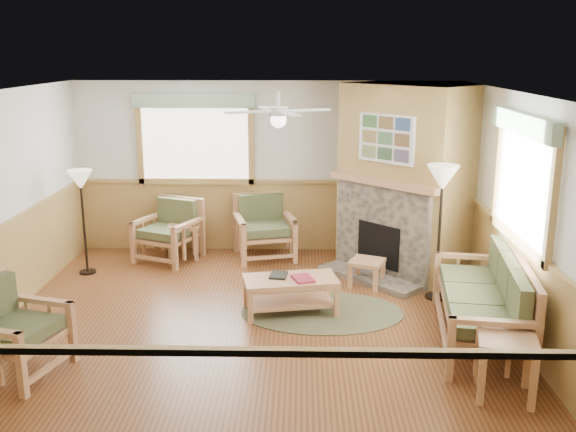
{
  "coord_description": "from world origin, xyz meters",
  "views": [
    {
      "loc": [
        0.56,
        -7.01,
        3.15
      ],
      "look_at": [
        0.4,
        0.7,
        1.15
      ],
      "focal_mm": 40.0,
      "sensor_mm": 36.0,
      "label": 1
    }
  ],
  "objects_px": {
    "armchair_left": "(14,329)",
    "floor_lamp_left": "(84,222)",
    "floor_lamp_right": "(439,233)",
    "armchair_back_right": "(264,228)",
    "end_table_chairs": "(185,240)",
    "coffee_table": "(291,296)",
    "sofa": "(480,299)",
    "end_table_sofa": "(505,367)",
    "armchair_back_left": "(168,231)",
    "footstool": "(367,273)"
  },
  "relations": [
    {
      "from": "floor_lamp_right",
      "to": "footstool",
      "type": "bearing_deg",
      "value": 153.82
    },
    {
      "from": "armchair_left",
      "to": "footstool",
      "type": "distance_m",
      "value": 4.53
    },
    {
      "from": "armchair_back_left",
      "to": "end_table_sofa",
      "type": "relative_size",
      "value": 1.57
    },
    {
      "from": "armchair_back_right",
      "to": "floor_lamp_left",
      "type": "height_order",
      "value": "floor_lamp_left"
    },
    {
      "from": "sofa",
      "to": "end_table_sofa",
      "type": "bearing_deg",
      "value": 4.07
    },
    {
      "from": "floor_lamp_left",
      "to": "floor_lamp_right",
      "type": "distance_m",
      "value": 4.96
    },
    {
      "from": "sofa",
      "to": "armchair_back_left",
      "type": "xyz_separation_m",
      "value": [
        -4.03,
        2.75,
        -0.02
      ]
    },
    {
      "from": "armchair_left",
      "to": "end_table_chairs",
      "type": "height_order",
      "value": "armchair_left"
    },
    {
      "from": "armchair_back_right",
      "to": "end_table_sofa",
      "type": "bearing_deg",
      "value": -73.33
    },
    {
      "from": "sofa",
      "to": "coffee_table",
      "type": "xyz_separation_m",
      "value": [
        -2.11,
        0.71,
        -0.26
      ]
    },
    {
      "from": "armchair_back_right",
      "to": "floor_lamp_right",
      "type": "relative_size",
      "value": 0.54
    },
    {
      "from": "armchair_back_right",
      "to": "end_table_sofa",
      "type": "xyz_separation_m",
      "value": [
        2.48,
        -4.11,
        -0.19
      ]
    },
    {
      "from": "armchair_back_right",
      "to": "end_table_sofa",
      "type": "relative_size",
      "value": 1.63
    },
    {
      "from": "armchair_left",
      "to": "floor_lamp_right",
      "type": "relative_size",
      "value": 0.53
    },
    {
      "from": "armchair_back_right",
      "to": "armchair_left",
      "type": "distance_m",
      "value": 4.4
    },
    {
      "from": "armchair_back_left",
      "to": "armchair_left",
      "type": "height_order",
      "value": "armchair_left"
    },
    {
      "from": "armchair_left",
      "to": "end_table_sofa",
      "type": "height_order",
      "value": "armchair_left"
    },
    {
      "from": "armchair_back_right",
      "to": "end_table_chairs",
      "type": "relative_size",
      "value": 1.8
    },
    {
      "from": "coffee_table",
      "to": "floor_lamp_left",
      "type": "bearing_deg",
      "value": 143.94
    },
    {
      "from": "sofa",
      "to": "armchair_left",
      "type": "xyz_separation_m",
      "value": [
        -4.83,
        -0.87,
        -0.01
      ]
    },
    {
      "from": "coffee_table",
      "to": "end_table_sofa",
      "type": "bearing_deg",
      "value": -54.27
    },
    {
      "from": "armchair_back_left",
      "to": "armchair_back_right",
      "type": "height_order",
      "value": "armchair_back_right"
    },
    {
      "from": "sofa",
      "to": "armchair_left",
      "type": "height_order",
      "value": "sofa"
    },
    {
      "from": "end_table_sofa",
      "to": "armchair_back_right",
      "type": "bearing_deg",
      "value": 121.05
    },
    {
      "from": "armchair_left",
      "to": "coffee_table",
      "type": "distance_m",
      "value": 3.15
    },
    {
      "from": "end_table_sofa",
      "to": "footstool",
      "type": "distance_m",
      "value": 3.06
    },
    {
      "from": "footstool",
      "to": "floor_lamp_left",
      "type": "distance_m",
      "value": 4.08
    },
    {
      "from": "armchair_left",
      "to": "end_table_sofa",
      "type": "bearing_deg",
      "value": -78.09
    },
    {
      "from": "floor_lamp_right",
      "to": "armchair_left",
      "type": "bearing_deg",
      "value": -155.32
    },
    {
      "from": "coffee_table",
      "to": "end_table_sofa",
      "type": "xyz_separation_m",
      "value": [
        2.03,
        -1.93,
        0.07
      ]
    },
    {
      "from": "coffee_table",
      "to": "end_table_sofa",
      "type": "distance_m",
      "value": 2.8
    },
    {
      "from": "armchair_back_right",
      "to": "end_table_chairs",
      "type": "height_order",
      "value": "armchair_back_right"
    },
    {
      "from": "coffee_table",
      "to": "footstool",
      "type": "relative_size",
      "value": 2.64
    },
    {
      "from": "sofa",
      "to": "footstool",
      "type": "relative_size",
      "value": 4.92
    },
    {
      "from": "armchair_back_left",
      "to": "floor_lamp_left",
      "type": "relative_size",
      "value": 0.61
    },
    {
      "from": "sofa",
      "to": "footstool",
      "type": "height_order",
      "value": "sofa"
    },
    {
      "from": "end_table_chairs",
      "to": "footstool",
      "type": "relative_size",
      "value": 1.24
    },
    {
      "from": "armchair_back_left",
      "to": "coffee_table",
      "type": "bearing_deg",
      "value": -22.78
    },
    {
      "from": "coffee_table",
      "to": "floor_lamp_right",
      "type": "relative_size",
      "value": 0.64
    },
    {
      "from": "armchair_back_left",
      "to": "floor_lamp_left",
      "type": "distance_m",
      "value": 1.28
    },
    {
      "from": "armchair_left",
      "to": "floor_lamp_left",
      "type": "bearing_deg",
      "value": 21.3
    },
    {
      "from": "end_table_chairs",
      "to": "armchair_left",
      "type": "bearing_deg",
      "value": -105.14
    },
    {
      "from": "armchair_left",
      "to": "end_table_chairs",
      "type": "relative_size",
      "value": 1.78
    },
    {
      "from": "armchair_back_right",
      "to": "armchair_back_left",
      "type": "bearing_deg",
      "value": 171.28
    },
    {
      "from": "sofa",
      "to": "end_table_chairs",
      "type": "bearing_deg",
      "value": -119.44
    },
    {
      "from": "armchair_back_right",
      "to": "floor_lamp_left",
      "type": "xyz_separation_m",
      "value": [
        -2.55,
        -0.78,
        0.28
      ]
    },
    {
      "from": "armchair_back_left",
      "to": "armchair_left",
      "type": "xyz_separation_m",
      "value": [
        -0.8,
        -3.62,
        0.01
      ]
    },
    {
      "from": "sofa",
      "to": "coffee_table",
      "type": "height_order",
      "value": "sofa"
    },
    {
      "from": "end_table_sofa",
      "to": "floor_lamp_left",
      "type": "height_order",
      "value": "floor_lamp_left"
    },
    {
      "from": "armchair_left",
      "to": "floor_lamp_left",
      "type": "xyz_separation_m",
      "value": [
        -0.27,
        2.99,
        0.29
      ]
    }
  ]
}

